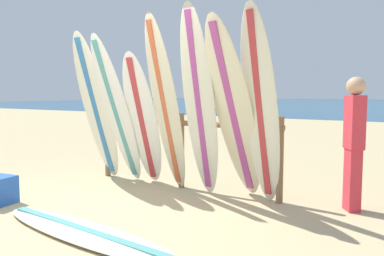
{
  "coord_description": "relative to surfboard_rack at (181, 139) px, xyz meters",
  "views": [
    {
      "loc": [
        3.52,
        -3.13,
        1.43
      ],
      "look_at": [
        0.29,
        1.92,
        0.89
      ],
      "focal_mm": 35.87,
      "sensor_mm": 36.0,
      "label": 1
    }
  ],
  "objects": [
    {
      "name": "surfboard_leaning_center_right",
      "position": [
        0.53,
        -0.35,
        0.55
      ],
      "size": [
        0.47,
        0.67,
        2.6
      ],
      "color": "silver",
      "rests_on": "ground"
    },
    {
      "name": "ground_plane",
      "position": [
        -0.29,
        -1.62,
        -0.75
      ],
      "size": [
        120.0,
        120.0,
        0.0
      ],
      "primitive_type": "plane",
      "color": "tan"
    },
    {
      "name": "beachgoer_standing",
      "position": [
        2.41,
        0.16,
        0.15
      ],
      "size": [
        0.28,
        0.31,
        1.63
      ],
      "color": "#D8333F",
      "rests_on": "ground"
    },
    {
      "name": "surfboard_lying_on_sand",
      "position": [
        0.3,
        -2.18,
        -0.71
      ],
      "size": [
        2.64,
        0.69,
        0.08
      ],
      "color": "silver",
      "rests_on": "ground"
    },
    {
      "name": "surfboard_leaning_center",
      "position": [
        -0.05,
        -0.32,
        0.52
      ],
      "size": [
        0.62,
        0.76,
        2.54
      ],
      "color": "beige",
      "rests_on": "ground"
    },
    {
      "name": "surfboard_leaning_far_left",
      "position": [
        -1.4,
        -0.37,
        0.44
      ],
      "size": [
        0.6,
        0.95,
        2.37
      ],
      "color": "white",
      "rests_on": "ground"
    },
    {
      "name": "surfboard_leaning_right",
      "position": [
        1.0,
        -0.25,
        0.45
      ],
      "size": [
        0.7,
        1.12,
        2.4
      ],
      "color": "beige",
      "rests_on": "ground"
    },
    {
      "name": "surfboard_leaning_center_left",
      "position": [
        -0.53,
        -0.26,
        0.27
      ],
      "size": [
        0.64,
        0.91,
        2.03
      ],
      "color": "white",
      "rests_on": "ground"
    },
    {
      "name": "surfboard_rack",
      "position": [
        0.0,
        0.0,
        0.0
      ],
      "size": [
        3.19,
        0.09,
        1.14
      ],
      "color": "olive",
      "rests_on": "ground"
    },
    {
      "name": "surfboard_leaning_far_right",
      "position": [
        1.37,
        -0.26,
        0.51
      ],
      "size": [
        0.55,
        0.71,
        2.52
      ],
      "color": "silver",
      "rests_on": "ground"
    },
    {
      "name": "surfboard_leaning_left",
      "position": [
        -0.95,
        -0.37,
        0.41
      ],
      "size": [
        0.55,
        0.96,
        2.31
      ],
      "color": "white",
      "rests_on": "ground"
    }
  ]
}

